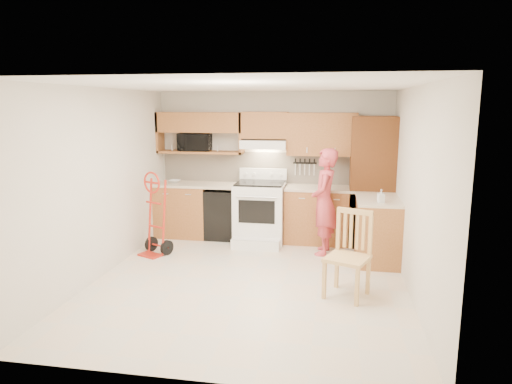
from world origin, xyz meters
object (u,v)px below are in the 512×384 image
(microwave, at_px, (195,142))
(person, at_px, (324,202))
(dining_chair, at_px, (347,255))
(range, at_px, (259,207))
(hand_truck, at_px, (153,218))

(microwave, xyz_separation_m, person, (2.26, -0.74, -0.83))
(microwave, bearing_deg, dining_chair, -46.28)
(range, relative_size, person, 0.74)
(hand_truck, bearing_deg, dining_chair, 3.75)
(microwave, relative_size, dining_chair, 0.53)
(dining_chair, bearing_deg, person, 122.52)
(range, relative_size, dining_chair, 1.16)
(microwave, distance_m, person, 2.52)
(microwave, height_order, dining_chair, microwave)
(range, xyz_separation_m, person, (1.07, -0.40, 0.22))
(hand_truck, xyz_separation_m, dining_chair, (2.88, -1.11, -0.06))
(microwave, distance_m, range, 1.62)
(microwave, height_order, person, microwave)
(person, bearing_deg, range, -107.32)
(range, bearing_deg, dining_chair, -55.44)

